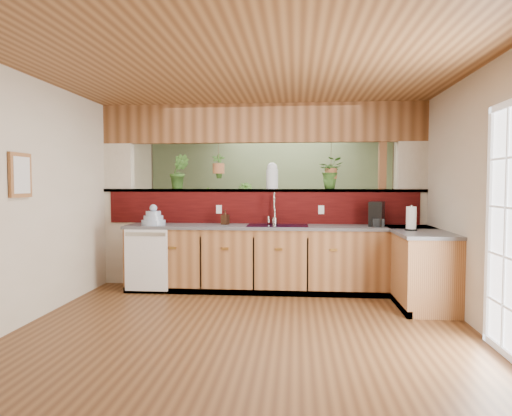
# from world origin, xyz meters

# --- Properties ---
(ground) EXTENTS (4.60, 7.00, 0.01)m
(ground) POSITION_xyz_m (0.00, 0.00, 0.00)
(ground) COLOR #58351B
(ground) RESTS_ON ground
(ceiling) EXTENTS (4.60, 7.00, 0.01)m
(ceiling) POSITION_xyz_m (0.00, 0.00, 2.60)
(ceiling) COLOR brown
(ceiling) RESTS_ON ground
(wall_back) EXTENTS (4.60, 0.02, 2.60)m
(wall_back) POSITION_xyz_m (0.00, 3.50, 1.30)
(wall_back) COLOR beige
(wall_back) RESTS_ON ground
(wall_front) EXTENTS (4.60, 0.02, 2.60)m
(wall_front) POSITION_xyz_m (0.00, -3.50, 1.30)
(wall_front) COLOR beige
(wall_front) RESTS_ON ground
(wall_left) EXTENTS (0.02, 7.00, 2.60)m
(wall_left) POSITION_xyz_m (-2.30, 0.00, 1.30)
(wall_left) COLOR beige
(wall_left) RESTS_ON ground
(wall_right) EXTENTS (0.02, 7.00, 2.60)m
(wall_right) POSITION_xyz_m (2.30, 0.00, 1.30)
(wall_right) COLOR beige
(wall_right) RESTS_ON ground
(pass_through_partition) EXTENTS (4.60, 0.21, 2.60)m
(pass_through_partition) POSITION_xyz_m (0.03, 1.35, 1.19)
(pass_through_partition) COLOR beige
(pass_through_partition) RESTS_ON ground
(pass_through_ledge) EXTENTS (4.60, 0.21, 0.04)m
(pass_through_ledge) POSITION_xyz_m (0.00, 1.35, 1.37)
(pass_through_ledge) COLOR brown
(pass_through_ledge) RESTS_ON ground
(header_beam) EXTENTS (4.60, 0.15, 0.55)m
(header_beam) POSITION_xyz_m (0.00, 1.35, 2.33)
(header_beam) COLOR brown
(header_beam) RESTS_ON ground
(sage_backwall) EXTENTS (4.55, 0.02, 2.55)m
(sage_backwall) POSITION_xyz_m (0.00, 3.48, 1.30)
(sage_backwall) COLOR #5A6C49
(sage_backwall) RESTS_ON ground
(countertop) EXTENTS (4.14, 1.52, 0.90)m
(countertop) POSITION_xyz_m (0.84, 0.87, 0.45)
(countertop) COLOR brown
(countertop) RESTS_ON ground
(dishwasher) EXTENTS (0.58, 0.03, 0.82)m
(dishwasher) POSITION_xyz_m (-1.48, 0.66, 0.46)
(dishwasher) COLOR white
(dishwasher) RESTS_ON ground
(navy_sink) EXTENTS (0.82, 0.50, 0.18)m
(navy_sink) POSITION_xyz_m (0.25, 0.98, 0.82)
(navy_sink) COLOR black
(navy_sink) RESTS_ON countertop
(framed_print) EXTENTS (0.04, 0.35, 0.45)m
(framed_print) POSITION_xyz_m (-2.27, -0.80, 1.55)
(framed_print) COLOR brown
(framed_print) RESTS_ON wall_left
(faucet) EXTENTS (0.20, 0.20, 0.45)m
(faucet) POSITION_xyz_m (0.20, 1.13, 1.14)
(faucet) COLOR #B7B7B2
(faucet) RESTS_ON countertop
(dish_stack) EXTENTS (0.32, 0.32, 0.28)m
(dish_stack) POSITION_xyz_m (-1.44, 0.87, 0.99)
(dish_stack) COLOR #92A3BD
(dish_stack) RESTS_ON countertop
(soap_dispenser) EXTENTS (0.12, 0.12, 0.20)m
(soap_dispenser) POSITION_xyz_m (-0.48, 1.06, 1.00)
(soap_dispenser) COLOR #362113
(soap_dispenser) RESTS_ON countertop
(coffee_maker) EXTENTS (0.17, 0.29, 0.33)m
(coffee_maker) POSITION_xyz_m (1.57, 0.98, 1.05)
(coffee_maker) COLOR black
(coffee_maker) RESTS_ON countertop
(paper_towel) EXTENTS (0.14, 0.14, 0.31)m
(paper_towel) POSITION_xyz_m (1.88, 0.45, 1.04)
(paper_towel) COLOR black
(paper_towel) RESTS_ON countertop
(glass_jar) EXTENTS (0.17, 0.17, 0.38)m
(glass_jar) POSITION_xyz_m (0.16, 1.35, 1.58)
(glass_jar) COLOR silver
(glass_jar) RESTS_ON pass_through_ledge
(ledge_plant_left) EXTENTS (0.30, 0.25, 0.50)m
(ledge_plant_left) POSITION_xyz_m (-1.20, 1.35, 1.64)
(ledge_plant_left) COLOR #2F561E
(ledge_plant_left) RESTS_ON pass_through_ledge
(ledge_plant_right) EXTENTS (0.25, 0.25, 0.35)m
(ledge_plant_right) POSITION_xyz_m (0.97, 1.35, 1.56)
(ledge_plant_right) COLOR #2F561E
(ledge_plant_right) RESTS_ON pass_through_ledge
(hanging_plant_a) EXTENTS (0.20, 0.17, 0.48)m
(hanging_plant_a) POSITION_xyz_m (-0.62, 1.35, 1.84)
(hanging_plant_a) COLOR brown
(hanging_plant_a) RESTS_ON header_beam
(hanging_plant_b) EXTENTS (0.36, 0.32, 0.51)m
(hanging_plant_b) POSITION_xyz_m (0.99, 1.35, 1.81)
(hanging_plant_b) COLOR brown
(hanging_plant_b) RESTS_ON header_beam
(shelving_console) EXTENTS (1.62, 0.87, 1.04)m
(shelving_console) POSITION_xyz_m (-0.73, 3.25, 0.50)
(shelving_console) COLOR black
(shelving_console) RESTS_ON ground
(shelf_plant_a) EXTENTS (0.21, 0.15, 0.38)m
(shelf_plant_a) POSITION_xyz_m (-1.16, 3.25, 1.21)
(shelf_plant_a) COLOR #2F561E
(shelf_plant_a) RESTS_ON shelving_console
(shelf_plant_b) EXTENTS (0.30, 0.30, 0.47)m
(shelf_plant_b) POSITION_xyz_m (-0.45, 3.25, 1.25)
(shelf_plant_b) COLOR #2F561E
(shelf_plant_b) RESTS_ON shelving_console
(floor_plant) EXTENTS (0.76, 0.71, 0.68)m
(floor_plant) POSITION_xyz_m (0.95, 2.74, 0.34)
(floor_plant) COLOR #2F561E
(floor_plant) RESTS_ON ground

